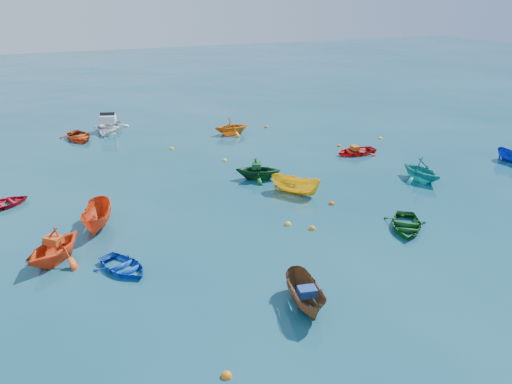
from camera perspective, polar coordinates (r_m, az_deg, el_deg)
name	(u,v)px	position (r m, az deg, el deg)	size (l,w,h in m)	color
ground	(297,238)	(23.45, 4.72, -5.22)	(160.00, 160.00, 0.00)	#0B3E50
dinghy_blue_sw	(124,270)	(21.57, -14.87, -8.61)	(1.84, 2.57, 0.53)	#0E42B8
sampan_brown_mid	(305,306)	(18.85, 5.63, -12.83)	(1.10, 2.92, 1.13)	brown
dinghy_orange_w	(56,261)	(23.13, -21.86, -7.32)	(2.64, 3.06, 1.61)	#F64917
sampan_yellow_mid	(295,193)	(28.34, 4.52, -0.15)	(1.12, 2.98, 1.15)	yellow
dinghy_green_e	(406,229)	(25.25, 16.73, -4.04)	(2.10, 2.93, 0.61)	#114916
dinghy_cyan_se	(420,180)	(31.79, 18.25, 1.30)	(2.45, 2.85, 1.50)	teal
dinghy_red_nw	(4,207)	(29.77, -26.84, -1.50)	(1.89, 2.64, 0.55)	red
sampan_orange_n	(99,227)	(25.49, -17.51, -3.88)	(1.23, 3.27, 1.27)	red
dinghy_green_n	(258,179)	(30.36, 0.24, 1.49)	(2.32, 2.69, 1.42)	#10451E
dinghy_red_ne	(355,154)	(35.72, 11.30, 4.31)	(2.09, 2.92, 0.61)	red
dinghy_red_far	(79,139)	(40.76, -19.56, 5.69)	(2.33, 3.26, 0.68)	#BC3A0F
dinghy_orange_far	(232,134)	(39.90, -2.78, 6.63)	(2.37, 2.75, 1.45)	orange
motorboat_white	(109,131)	(42.44, -16.43, 6.71)	(2.91, 4.07, 1.44)	white
tarp_blue_a	(307,292)	(18.33, 5.86, -11.26)	(0.64, 0.49, 0.31)	navy
tarp_orange_a	(54,240)	(22.73, -22.13, -5.12)	(0.69, 0.52, 0.33)	#D94816
tarp_green_b	(256,165)	(30.06, 0.05, 3.05)	(0.69, 0.52, 0.34)	#134C21
tarp_orange_b	(355,148)	(35.53, 11.22, 4.97)	(0.59, 0.45, 0.29)	#C25E13
buoy_or_a	(227,376)	(16.01, -3.38, -20.30)	(0.35, 0.35, 0.35)	orange
buoy_ye_a	(288,225)	(24.63, 3.67, -3.76)	(0.34, 0.34, 0.34)	yellow
buoy_or_b	(332,204)	(27.15, 8.63, -1.39)	(0.33, 0.33, 0.33)	#E9530C
buoy_or_c	(312,229)	(24.31, 6.44, -4.23)	(0.34, 0.34, 0.34)	orange
buoy_ye_c	(225,161)	(33.64, -3.61, 3.58)	(0.32, 0.32, 0.32)	yellow
buoy_or_d	(339,146)	(37.18, 9.47, 5.16)	(0.31, 0.31, 0.31)	orange
buoy_ye_d	(172,149)	(36.55, -9.61, 4.84)	(0.33, 0.33, 0.33)	yellow
buoy_or_e	(266,127)	(41.80, 1.18, 7.39)	(0.33, 0.33, 0.33)	#DA620B
buoy_ye_e	(380,139)	(39.72, 14.00, 5.91)	(0.32, 0.32, 0.32)	yellow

